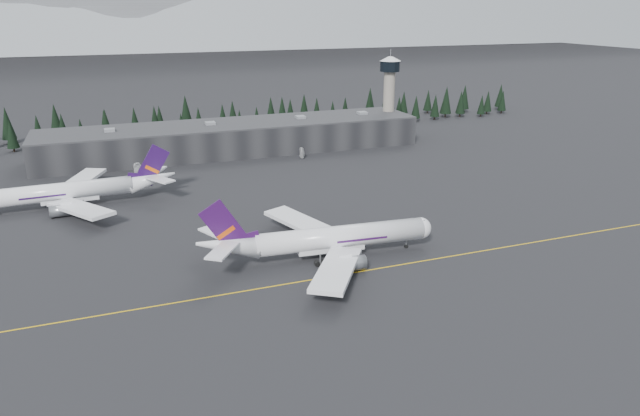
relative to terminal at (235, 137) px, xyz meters
name	(u,v)px	position (x,y,z in m)	size (l,w,h in m)	color
ground	(349,269)	(0.00, -125.00, -6.30)	(1400.00, 1400.00, 0.00)	black
taxiline	(353,273)	(0.00, -127.00, -6.29)	(400.00, 0.40, 0.02)	gold
terminal	(235,137)	(0.00, 0.00, 0.00)	(160.00, 30.00, 12.60)	black
control_tower	(389,88)	(75.00, 3.00, 17.11)	(10.00, 10.00, 37.70)	gray
treeline	(218,120)	(0.00, 37.00, 1.20)	(360.00, 20.00, 15.00)	black
mountain_ridge	(128,41)	(0.00, 875.00, -6.30)	(4400.00, 900.00, 420.00)	white
jet_main	(321,239)	(-4.09, -116.37, -1.28)	(60.50, 55.66, 17.79)	white
jet_parked	(78,190)	(-61.51, -52.32, -1.30)	(60.33, 55.64, 17.73)	white
gse_vehicle_a	(138,175)	(-42.16, -25.77, -5.53)	(2.55, 5.53, 1.54)	silver
gse_vehicle_b	(302,156)	(23.59, -21.02, -5.50)	(1.88, 4.67, 1.59)	#BBBCBE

